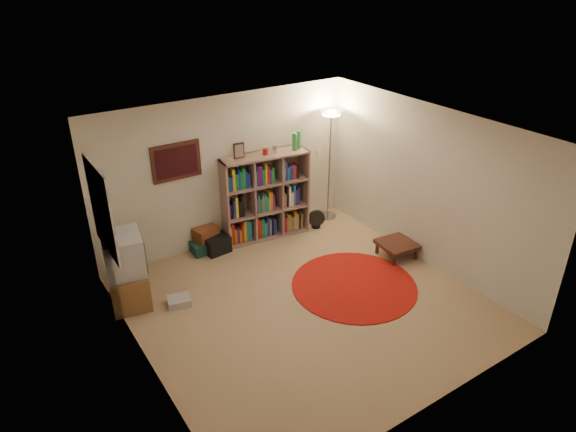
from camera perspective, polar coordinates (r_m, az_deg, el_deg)
name	(u,v)px	position (r m, az deg, el deg)	size (l,w,h in m)	color
room	(301,224)	(6.68, 1.49, -0.89)	(4.54, 4.54, 2.54)	tan
bookshelf	(264,198)	(8.69, -2.71, 2.06)	(1.54, 0.61, 1.79)	#8B655C
floor_lamp	(331,130)	(9.03, 4.77, 9.51)	(0.47, 0.47, 2.03)	#A0A0A4
floor_fan	(316,219)	(9.18, 3.17, -0.35)	(0.30, 0.21, 0.35)	black
tv_stand	(126,271)	(7.43, -17.51, -5.80)	(0.63, 0.81, 1.07)	brown
dvd_box	(179,301)	(7.45, -12.03, -9.22)	(0.36, 0.32, 0.10)	#B6B5BA
suitcase	(208,245)	(8.63, -8.88, -3.19)	(0.59, 0.39, 0.18)	#13342E
wicker_basket	(206,234)	(8.56, -9.10, -1.93)	(0.44, 0.35, 0.22)	brown
duffel_bag	(216,244)	(8.53, -7.96, -3.11)	(0.43, 0.36, 0.28)	black
paper_towel	(251,230)	(8.94, -4.12, -1.58)	(0.15, 0.15, 0.24)	silver
red_rug	(354,285)	(7.75, 7.34, -7.63)	(1.86, 1.86, 0.02)	#970F0A
side_table	(397,245)	(8.48, 12.03, -3.14)	(0.61, 0.61, 0.25)	#381913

